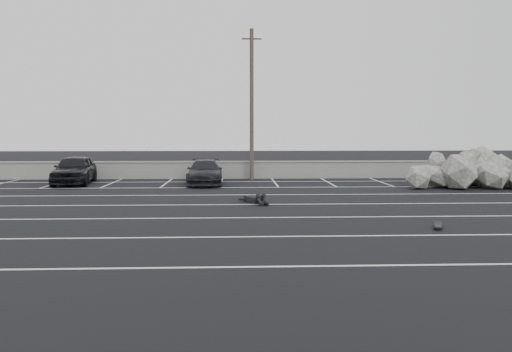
{
  "coord_description": "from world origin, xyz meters",
  "views": [
    {
      "loc": [
        -1.19,
        -16.14,
        2.79
      ],
      "look_at": [
        -0.35,
        4.26,
        1.0
      ],
      "focal_mm": 35.0,
      "sensor_mm": 36.0,
      "label": 1
    }
  ],
  "objects_px": {
    "car_left": "(74,170)",
    "skateboard": "(438,226)",
    "trash_bin": "(462,171)",
    "utility_pole": "(252,104)",
    "car_right": "(205,172)",
    "riprap_pile": "(474,175)",
    "person": "(252,196)"
  },
  "relations": [
    {
      "from": "skateboard",
      "to": "car_left",
      "type": "bearing_deg",
      "value": 160.42
    },
    {
      "from": "trash_bin",
      "to": "car_right",
      "type": "bearing_deg",
      "value": -171.73
    },
    {
      "from": "riprap_pile",
      "to": "person",
      "type": "relative_size",
      "value": 2.56
    },
    {
      "from": "trash_bin",
      "to": "riprap_pile",
      "type": "height_order",
      "value": "riprap_pile"
    },
    {
      "from": "person",
      "to": "car_right",
      "type": "bearing_deg",
      "value": 86.58
    },
    {
      "from": "trash_bin",
      "to": "person",
      "type": "distance_m",
      "value": 15.83
    },
    {
      "from": "car_right",
      "to": "riprap_pile",
      "type": "xyz_separation_m",
      "value": [
        13.75,
        -2.14,
        -0.01
      ]
    },
    {
      "from": "car_right",
      "to": "person",
      "type": "relative_size",
      "value": 1.8
    },
    {
      "from": "utility_pole",
      "to": "car_right",
      "type": "bearing_deg",
      "value": -136.25
    },
    {
      "from": "riprap_pile",
      "to": "car_left",
      "type": "bearing_deg",
      "value": 173.02
    },
    {
      "from": "utility_pole",
      "to": "skateboard",
      "type": "xyz_separation_m",
      "value": [
        4.94,
        -15.24,
        -4.36
      ]
    },
    {
      "from": "skateboard",
      "to": "person",
      "type": "bearing_deg",
      "value": 155.03
    },
    {
      "from": "riprap_pile",
      "to": "skateboard",
      "type": "relative_size",
      "value": 8.29
    },
    {
      "from": "trash_bin",
      "to": "riprap_pile",
      "type": "distance_m",
      "value": 4.57
    },
    {
      "from": "utility_pole",
      "to": "trash_bin",
      "type": "distance_m",
      "value": 13.15
    },
    {
      "from": "car_right",
      "to": "person",
      "type": "xyz_separation_m",
      "value": [
        2.31,
        -7.06,
        -0.42
      ]
    },
    {
      "from": "trash_bin",
      "to": "car_left",
      "type": "bearing_deg",
      "value": -175.37
    },
    {
      "from": "car_left",
      "to": "trash_bin",
      "type": "bearing_deg",
      "value": -1.54
    },
    {
      "from": "car_right",
      "to": "riprap_pile",
      "type": "relative_size",
      "value": 0.7
    },
    {
      "from": "car_left",
      "to": "trash_bin",
      "type": "distance_m",
      "value": 22.28
    },
    {
      "from": "trash_bin",
      "to": "riprap_pile",
      "type": "relative_size",
      "value": 0.15
    },
    {
      "from": "car_left",
      "to": "utility_pole",
      "type": "distance_m",
      "value": 10.54
    },
    {
      "from": "trash_bin",
      "to": "skateboard",
      "type": "xyz_separation_m",
      "value": [
        -7.61,
        -14.95,
        -0.41
      ]
    },
    {
      "from": "utility_pole",
      "to": "trash_bin",
      "type": "xyz_separation_m",
      "value": [
        12.54,
        -0.29,
        -3.95
      ]
    },
    {
      "from": "utility_pole",
      "to": "riprap_pile",
      "type": "relative_size",
      "value": 1.36
    },
    {
      "from": "car_right",
      "to": "utility_pole",
      "type": "bearing_deg",
      "value": 41.79
    },
    {
      "from": "car_right",
      "to": "utility_pole",
      "type": "relative_size",
      "value": 0.52
    },
    {
      "from": "riprap_pile",
      "to": "person",
      "type": "distance_m",
      "value": 12.46
    },
    {
      "from": "car_left",
      "to": "skateboard",
      "type": "distance_m",
      "value": 19.66
    },
    {
      "from": "person",
      "to": "car_left",
      "type": "bearing_deg",
      "value": 119.88
    },
    {
      "from": "car_right",
      "to": "riprap_pile",
      "type": "distance_m",
      "value": 13.92
    },
    {
      "from": "utility_pole",
      "to": "trash_bin",
      "type": "relative_size",
      "value": 9.17
    }
  ]
}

